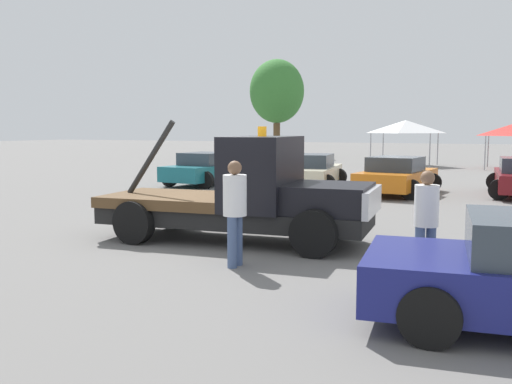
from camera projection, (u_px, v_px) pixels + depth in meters
name	position (u px, v px, depth m)	size (l,w,h in m)	color
ground_plane	(234.00, 241.00, 11.86)	(160.00, 160.00, 0.00)	slate
tow_truck	(250.00, 197.00, 11.64)	(5.82, 2.53, 2.51)	black
person_near_truck	(426.00, 216.00, 8.85)	(0.37, 0.37, 1.69)	#475B84
person_at_hood	(235.00, 206.00, 9.56)	(0.40, 0.40, 1.80)	#475B84
parked_car_teal	(208.00, 169.00, 23.61)	(2.70, 4.57, 1.34)	#196670
parked_car_cream	(311.00, 172.00, 22.21)	(2.80, 4.73, 1.34)	beige
parked_car_orange	(397.00, 176.00, 20.18)	(2.74, 4.39, 1.34)	orange
canopy_tent_white	(406.00, 127.00, 35.30)	(3.56, 3.56, 2.83)	#9E9EA3
tree_left	(277.00, 92.00, 46.05)	(4.40, 4.40, 7.86)	brown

